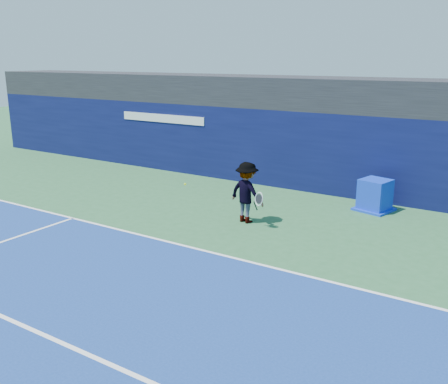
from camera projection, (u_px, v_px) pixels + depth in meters
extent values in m
plane|color=#2A5E36|center=(122.00, 294.00, 10.80)|extent=(80.00, 80.00, 0.00)
cube|color=white|center=(201.00, 250.00, 13.23)|extent=(24.00, 0.10, 0.01)
cube|color=white|center=(45.00, 335.00, 9.17)|extent=(24.00, 0.10, 0.01)
cube|color=black|center=(327.00, 93.00, 19.20)|extent=(36.00, 3.00, 1.20)
cube|color=#0A0F3C|center=(314.00, 151.00, 18.94)|extent=(36.00, 1.00, 3.00)
cube|color=white|center=(162.00, 118.00, 21.95)|extent=(4.50, 0.04, 0.35)
cube|color=#0D2CC1|center=(375.00, 195.00, 16.57)|extent=(1.06, 1.06, 1.05)
cube|color=#0D2EC0|center=(374.00, 209.00, 16.69)|extent=(1.32, 1.32, 0.07)
imported|color=silver|center=(247.00, 192.00, 15.29)|extent=(1.33, 0.91, 1.89)
cylinder|color=black|center=(255.00, 206.00, 14.93)|extent=(0.09, 0.17, 0.30)
torus|color=silver|center=(259.00, 199.00, 14.75)|extent=(0.35, 0.20, 0.34)
cylinder|color=black|center=(259.00, 199.00, 14.75)|extent=(0.29, 0.15, 0.29)
sphere|color=#C4DC18|center=(185.00, 184.00, 16.46)|extent=(0.07, 0.07, 0.07)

